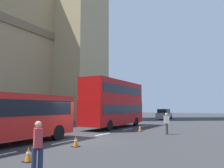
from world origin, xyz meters
TOP-DOWN VIEW (x-y plane):
  - ground_plane at (0.00, 0.00)m, footprint 160.00×160.00m
  - lane_centre_marking at (-1.13, 0.00)m, footprint 29.80×0.16m
  - double_decker_bus at (9.11, 2.00)m, footprint 9.76×2.54m
  - sedan_lead at (28.11, 2.06)m, footprint 4.40×1.86m
  - traffic_cone_west at (-5.80, -2.14)m, footprint 0.36×0.36m
  - traffic_cone_middle at (-2.15, -1.64)m, footprint 0.36×0.36m
  - traffic_cone_east at (6.79, -1.81)m, footprint 0.36×0.36m
  - pedestrian_near_cones at (-6.89, -3.79)m, footprint 0.43×0.46m
  - pedestrian_by_kerb at (5.93, -4.44)m, footprint 0.38×0.46m

SIDE VIEW (x-z plane):
  - ground_plane at x=0.00m, z-range 0.00..0.00m
  - lane_centre_marking at x=-1.13m, z-range 0.00..0.01m
  - traffic_cone_west at x=-5.80m, z-range -0.01..0.57m
  - traffic_cone_middle at x=-2.15m, z-range -0.01..0.57m
  - traffic_cone_east at x=6.79m, z-range -0.01..0.57m
  - pedestrian_near_cones at x=-6.89m, z-range 0.07..1.76m
  - pedestrian_by_kerb at x=5.93m, z-range 0.07..1.76m
  - sedan_lead at x=28.11m, z-range -0.01..1.84m
  - double_decker_bus at x=9.11m, z-range 0.26..5.16m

